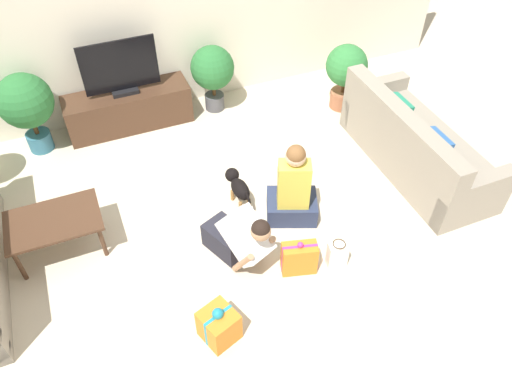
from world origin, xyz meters
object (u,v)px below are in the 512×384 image
(gift_box_b, at_px, (299,258))
(coffee_table, at_px, (54,223))
(tv_console, at_px, (129,109))
(tv, at_px, (120,70))
(potted_plant_back_left, at_px, (26,104))
(potted_plant_back_right, at_px, (213,70))
(potted_plant_corner_right, at_px, (346,70))
(person_kneeling, at_px, (239,237))
(person_sitting, at_px, (293,192))
(gift_bag_a, at_px, (337,254))
(dog, at_px, (238,186))
(sofa_right, at_px, (414,146))
(gift_box_a, at_px, (219,325))

(gift_box_b, bearing_deg, coffee_table, 151.60)
(coffee_table, xyz_separation_m, tv_console, (1.08, 1.79, -0.13))
(coffee_table, bearing_deg, tv, 58.87)
(potted_plant_back_left, bearing_deg, potted_plant_back_right, 0.00)
(potted_plant_corner_right, xyz_separation_m, person_kneeling, (-2.21, -1.92, -0.22))
(person_sitting, bearing_deg, person_kneeling, 46.67)
(potted_plant_back_right, height_order, potted_plant_back_left, potted_plant_back_left)
(tv, relative_size, potted_plant_back_left, 0.89)
(coffee_table, xyz_separation_m, person_kneeling, (1.59, -0.79, -0.05))
(coffee_table, height_order, tv, tv)
(potted_plant_back_right, relative_size, gift_bag_a, 2.92)
(potted_plant_corner_right, distance_m, person_kneeling, 2.94)
(person_sitting, bearing_deg, potted_plant_back_left, -20.88)
(tv_console, xyz_separation_m, potted_plant_corner_right, (2.73, -0.66, 0.30))
(coffee_table, height_order, tv_console, tv_console)
(tv, relative_size, person_kneeling, 1.11)
(person_kneeling, distance_m, dog, 0.82)
(coffee_table, bearing_deg, gift_box_b, -28.40)
(sofa_right, relative_size, person_kneeling, 2.53)
(tv, bearing_deg, gift_bag_a, -65.41)
(sofa_right, distance_m, tv_console, 3.53)
(potted_plant_corner_right, height_order, gift_box_a, potted_plant_corner_right)
(potted_plant_back_left, xyz_separation_m, gift_bag_a, (2.49, -2.94, -0.51))
(tv, xyz_separation_m, person_kneeling, (0.51, -2.57, -0.48))
(potted_plant_back_left, relative_size, potted_plant_corner_right, 1.14)
(person_kneeling, relative_size, dog, 1.55)
(potted_plant_corner_right, relative_size, gift_box_b, 2.23)
(coffee_table, distance_m, gift_box_b, 2.37)
(potted_plant_back_right, bearing_deg, gift_bag_a, -85.27)
(sofa_right, bearing_deg, person_kneeling, 102.72)
(coffee_table, relative_size, potted_plant_back_left, 0.87)
(person_sitting, bearing_deg, tv, -39.16)
(gift_bag_a, bearing_deg, tv_console, 114.59)
(tv, xyz_separation_m, potted_plant_back_right, (1.12, -0.05, -0.23))
(tv, xyz_separation_m, potted_plant_corner_right, (2.73, -0.66, -0.25))
(coffee_table, relative_size, person_sitting, 0.89)
(dog, height_order, gift_box_a, gift_box_a)
(potted_plant_back_left, xyz_separation_m, dog, (1.91, -1.76, -0.43))
(sofa_right, height_order, gift_box_b, sofa_right)
(potted_plant_back_left, distance_m, person_kneeling, 3.03)
(person_sitting, bearing_deg, dog, -22.55)
(person_kneeling, distance_m, gift_box_b, 0.60)
(dog, distance_m, gift_box_a, 1.65)
(sofa_right, height_order, person_kneeling, sofa_right)
(potted_plant_back_right, distance_m, potted_plant_corner_right, 1.71)
(tv, distance_m, person_kneeling, 2.67)
(tv_console, distance_m, dog, 1.98)
(tv, xyz_separation_m, potted_plant_back_left, (-1.12, -0.05, -0.15))
(tv, relative_size, gift_box_a, 2.26)
(sofa_right, height_order, gift_bag_a, sofa_right)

